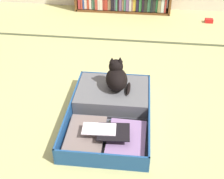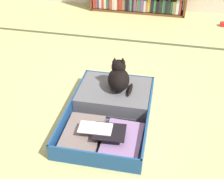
{
  "view_description": "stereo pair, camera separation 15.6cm",
  "coord_description": "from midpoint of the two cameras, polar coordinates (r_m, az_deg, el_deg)",
  "views": [
    {
      "loc": [
        0.33,
        -1.76,
        1.46
      ],
      "look_at": [
        0.11,
        -0.04,
        0.24
      ],
      "focal_mm": 46.56,
      "sensor_mm": 36.0,
      "label": 1
    },
    {
      "loc": [
        0.48,
        -1.73,
        1.46
      ],
      "look_at": [
        0.11,
        -0.04,
        0.24
      ],
      "focal_mm": 46.56,
      "sensor_mm": 36.0,
      "label": 2
    }
  ],
  "objects": [
    {
      "name": "open_suitcase",
      "position": [
        2.25,
        -2.32,
        -3.6
      ],
      "size": [
        0.62,
        0.95,
        0.13
      ],
      "color": "navy",
      "rests_on": "ground_plane"
    },
    {
      "name": "ground_plane",
      "position": [
        2.31,
        -4.48,
        -4.24
      ],
      "size": [
        10.0,
        10.0,
        0.0
      ],
      "primitive_type": "plane",
      "color": "tan"
    },
    {
      "name": "small_red_pouch",
      "position": [
        4.05,
        17.44,
        12.75
      ],
      "size": [
        0.1,
        0.07,
        0.05
      ],
      "color": "red",
      "rests_on": "ground_plane"
    },
    {
      "name": "tatami_border",
      "position": [
        3.4,
        -0.27,
        9.7
      ],
      "size": [
        4.8,
        0.05,
        0.0
      ],
      "color": "#3F462C",
      "rests_on": "ground_plane"
    },
    {
      "name": "black_cat",
      "position": [
        2.29,
        -1.04,
        2.41
      ],
      "size": [
        0.22,
        0.26,
        0.26
      ],
      "color": "black",
      "rests_on": "open_suitcase"
    }
  ]
}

